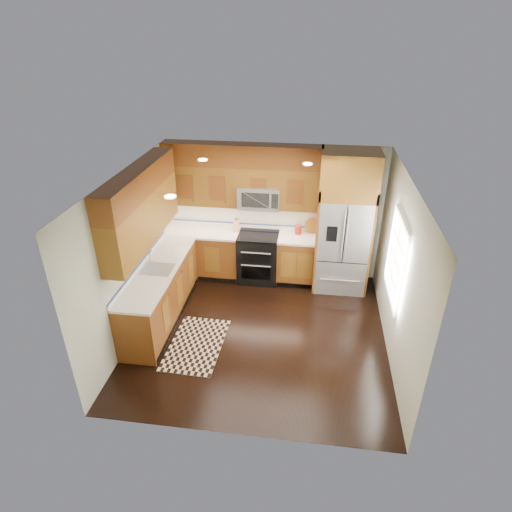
# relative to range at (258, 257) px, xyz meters

# --- Properties ---
(ground) EXTENTS (4.00, 4.00, 0.00)m
(ground) POSITION_rel_range_xyz_m (0.25, -1.67, -0.47)
(ground) COLOR black
(ground) RESTS_ON ground
(wall_back) EXTENTS (4.00, 0.02, 2.60)m
(wall_back) POSITION_rel_range_xyz_m (0.25, 0.33, 0.83)
(wall_back) COLOR beige
(wall_back) RESTS_ON ground
(wall_left) EXTENTS (0.02, 4.00, 2.60)m
(wall_left) POSITION_rel_range_xyz_m (-1.75, -1.67, 0.83)
(wall_left) COLOR beige
(wall_left) RESTS_ON ground
(wall_right) EXTENTS (0.02, 4.00, 2.60)m
(wall_right) POSITION_rel_range_xyz_m (2.25, -1.67, 0.83)
(wall_right) COLOR beige
(wall_right) RESTS_ON ground
(window) EXTENTS (0.04, 1.10, 1.30)m
(window) POSITION_rel_range_xyz_m (2.23, -1.47, 0.93)
(window) COLOR white
(window) RESTS_ON ground
(base_cabinets) EXTENTS (2.85, 3.00, 0.90)m
(base_cabinets) POSITION_rel_range_xyz_m (-0.98, -0.77, -0.02)
(base_cabinets) COLOR brown
(base_cabinets) RESTS_ON ground
(countertop) EXTENTS (2.86, 3.01, 0.04)m
(countertop) POSITION_rel_range_xyz_m (-0.84, -0.65, 0.45)
(countertop) COLOR silver
(countertop) RESTS_ON base_cabinets
(upper_cabinets) EXTENTS (2.85, 3.00, 1.15)m
(upper_cabinets) POSITION_rel_range_xyz_m (-0.90, -0.58, 1.56)
(upper_cabinets) COLOR brown
(upper_cabinets) RESTS_ON ground
(range) EXTENTS (0.76, 0.67, 0.95)m
(range) POSITION_rel_range_xyz_m (0.00, 0.00, 0.00)
(range) COLOR black
(range) RESTS_ON ground
(microwave) EXTENTS (0.76, 0.40, 0.42)m
(microwave) POSITION_rel_range_xyz_m (-0.00, 0.13, 1.19)
(microwave) COLOR #B2B2B7
(microwave) RESTS_ON ground
(refrigerator) EXTENTS (0.98, 0.75, 2.60)m
(refrigerator) POSITION_rel_range_xyz_m (1.55, -0.04, 0.83)
(refrigerator) COLOR #B2B2B7
(refrigerator) RESTS_ON ground
(sink_faucet) EXTENTS (0.54, 0.44, 0.37)m
(sink_faucet) POSITION_rel_range_xyz_m (-1.48, -1.44, 0.52)
(sink_faucet) COLOR #B2B2B7
(sink_faucet) RESTS_ON countertop
(rug) EXTENTS (0.84, 1.36, 0.01)m
(rug) POSITION_rel_range_xyz_m (-0.70, -2.11, -0.46)
(rug) COLOR black
(rug) RESTS_ON ground
(knife_block) EXTENTS (0.10, 0.14, 0.27)m
(knife_block) POSITION_rel_range_xyz_m (-0.44, 0.15, 0.58)
(knife_block) COLOR tan
(knife_block) RESTS_ON countertop
(utensil_crock) EXTENTS (0.14, 0.14, 0.36)m
(utensil_crock) POSITION_rel_range_xyz_m (0.73, 0.17, 0.59)
(utensil_crock) COLOR #AB2415
(utensil_crock) RESTS_ON countertop
(cutting_board) EXTENTS (0.33, 0.33, 0.02)m
(cutting_board) POSITION_rel_range_xyz_m (1.00, 0.25, 0.48)
(cutting_board) COLOR brown
(cutting_board) RESTS_ON countertop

